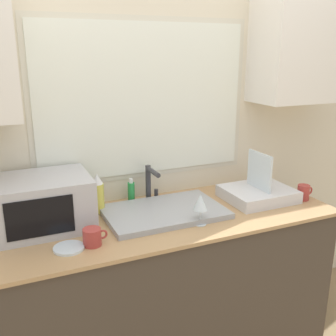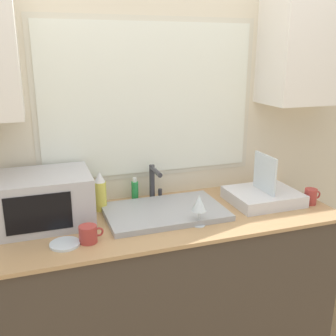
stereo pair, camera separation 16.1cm
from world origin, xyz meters
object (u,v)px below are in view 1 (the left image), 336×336
spray_bottle (98,194)px  faucet (150,181)px  soap_bottle (131,192)px  wine_glass (200,203)px  dish_rack (258,193)px  mug_near_sink (92,237)px  microwave (43,203)px

spray_bottle → faucet: bearing=7.0°
faucet → spray_bottle: 0.33m
soap_bottle → wine_glass: bearing=-63.5°
dish_rack → spray_bottle: size_ratio=1.76×
mug_near_sink → faucet: bearing=42.5°
microwave → spray_bottle: bearing=14.3°
soap_bottle → dish_rack: bearing=-20.8°
soap_bottle → wine_glass: (0.22, -0.44, 0.05)m
dish_rack → soap_bottle: dish_rack is taller
microwave → wine_glass: size_ratio=2.83×
faucet → microwave: (-0.62, -0.12, 0.00)m
mug_near_sink → wine_glass: bearing=0.3°
soap_bottle → mug_near_sink: (-0.34, -0.45, -0.02)m
spray_bottle → soap_bottle: size_ratio=1.57×
spray_bottle → soap_bottle: (0.22, 0.08, -0.04)m
faucet → microwave: 0.63m
faucet → soap_bottle: bearing=160.8°
microwave → soap_bottle: microwave is taller
spray_bottle → soap_bottle: 0.24m
spray_bottle → mug_near_sink: (-0.12, -0.37, -0.07)m
microwave → mug_near_sink: (0.18, -0.29, -0.09)m
soap_bottle → wine_glass: wine_glass is taller
faucet → wine_glass: bearing=-74.3°
microwave → soap_bottle: size_ratio=3.25×
microwave → spray_bottle: (0.30, 0.08, -0.02)m
dish_rack → wine_glass: 0.52m
spray_bottle → wine_glass: bearing=-39.8°
dish_rack → mug_near_sink: bearing=-170.4°
faucet → microwave: size_ratio=0.46×
faucet → spray_bottle: (-0.33, -0.04, -0.02)m
faucet → wine_glass: (0.11, -0.41, -0.01)m
soap_bottle → mug_near_sink: size_ratio=1.24×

